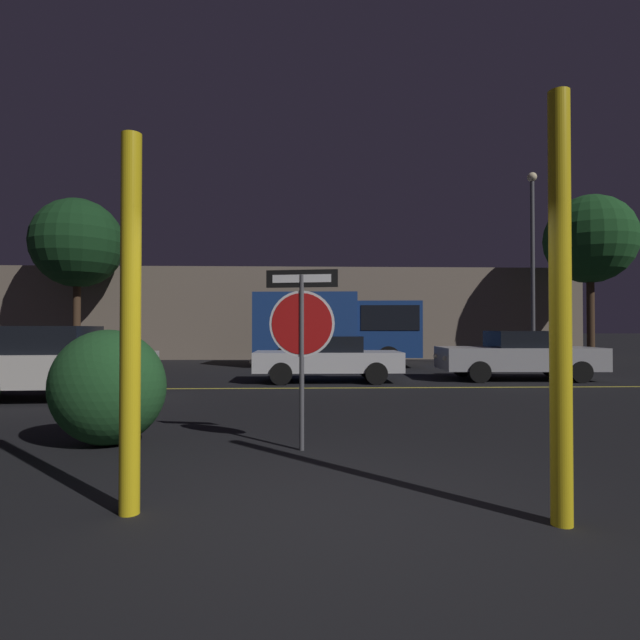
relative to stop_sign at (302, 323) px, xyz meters
The scene contains 14 objects.
ground_plane 2.69m from the stop_sign, 81.82° to the right, with size 260.00×260.00×0.00m, color black.
road_center_stripe 6.56m from the stop_sign, 87.21° to the left, with size 36.83×0.12×0.01m, color gold.
stop_sign is the anchor object (origin of this frame).
yellow_pole_left 2.50m from the stop_sign, 124.32° to the right, with size 0.17×0.17×3.12m, color yellow.
yellow_pole_right 3.14m from the stop_sign, 50.41° to the right, with size 0.16×0.16×3.36m, color yellow.
hedge_bush_1 2.67m from the stop_sign, behind, with size 1.48×1.19×1.50m, color #1E4C23.
passing_car_1 7.27m from the stop_sign, 140.07° to the left, with size 4.71×2.19×1.56m.
passing_car_2 7.98m from the stop_sign, 84.54° to the left, with size 4.21×1.86×1.28m.
passing_car_3 10.46m from the stop_sign, 52.25° to the left, with size 4.67×2.13×1.43m.
delivery_truck 13.50m from the stop_sign, 83.61° to the left, with size 6.52×2.91×2.88m.
street_lamp 16.02m from the stop_sign, 55.03° to the left, with size 0.37×0.37×7.62m.
tree_0 19.29m from the stop_sign, 121.56° to the left, with size 3.91×3.91×7.23m.
tree_1 20.12m from the stop_sign, 50.12° to the left, with size 3.86×3.86×7.35m.
building_backdrop 20.11m from the stop_sign, 96.99° to the left, with size 32.46×4.49×4.47m, color #7A6B5B.
Camera 1 is at (-0.31, -4.05, 1.52)m, focal length 28.00 mm.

